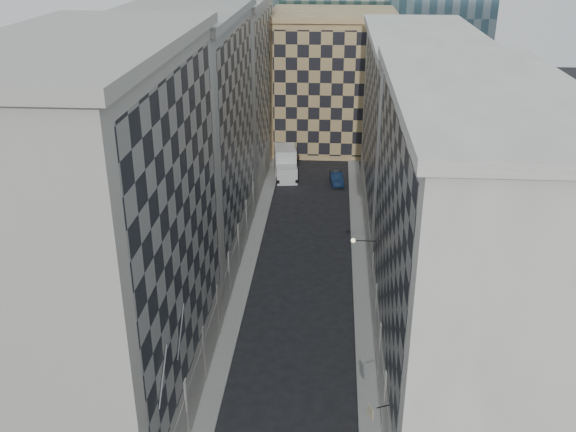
% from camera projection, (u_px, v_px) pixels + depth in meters
% --- Properties ---
extents(sidewalk_west, '(1.50, 100.00, 0.15)m').
position_uv_depth(sidewalk_west, '(247.00, 268.00, 59.34)').
color(sidewalk_west, gray).
rests_on(sidewalk_west, ground).
extents(sidewalk_east, '(1.50, 100.00, 0.15)m').
position_uv_depth(sidewalk_east, '(361.00, 272.00, 58.65)').
color(sidewalk_east, gray).
rests_on(sidewalk_east, ground).
extents(bldg_left_a, '(10.80, 22.80, 23.70)m').
position_uv_depth(bldg_left_a, '(104.00, 244.00, 37.61)').
color(bldg_left_a, '#A39D92').
rests_on(bldg_left_a, ground).
extents(bldg_left_b, '(10.80, 22.80, 22.70)m').
position_uv_depth(bldg_left_b, '(186.00, 140.00, 57.85)').
color(bldg_left_b, gray).
rests_on(bldg_left_b, ground).
extents(bldg_left_c, '(10.80, 22.80, 21.70)m').
position_uv_depth(bldg_left_c, '(225.00, 90.00, 78.08)').
color(bldg_left_c, '#A39D92').
rests_on(bldg_left_c, ground).
extents(bldg_right_a, '(10.80, 26.80, 20.70)m').
position_uv_depth(bldg_right_a, '(465.00, 248.00, 40.43)').
color(bldg_right_a, '#BCB6AC').
rests_on(bldg_right_a, ground).
extents(bldg_right_b, '(10.80, 28.80, 19.70)m').
position_uv_depth(bldg_right_b, '(417.00, 132.00, 65.21)').
color(bldg_right_b, '#BCB6AC').
rests_on(bldg_right_b, ground).
extents(tan_block, '(16.80, 14.80, 18.80)m').
position_uv_depth(tan_block, '(332.00, 81.00, 89.54)').
color(tan_block, '#A17D55').
rests_on(tan_block, ground).
extents(flagpoles_left, '(0.10, 6.33, 2.33)m').
position_uv_depth(flagpoles_left, '(172.00, 353.00, 34.29)').
color(flagpoles_left, gray).
rests_on(flagpoles_left, ground).
extents(bracket_lamp, '(1.98, 0.36, 0.36)m').
position_uv_depth(bracket_lamp, '(355.00, 241.00, 50.74)').
color(bracket_lamp, black).
rests_on(bracket_lamp, ground).
extents(box_truck, '(3.48, 6.74, 3.53)m').
position_uv_depth(box_truck, '(286.00, 164.00, 81.18)').
color(box_truck, silver).
rests_on(box_truck, ground).
extents(dark_car, '(1.88, 4.39, 1.41)m').
position_uv_depth(dark_car, '(337.00, 178.00, 78.96)').
color(dark_car, '#101F3C').
rests_on(dark_car, ground).
extents(shop_sign, '(1.25, 0.67, 0.79)m').
position_uv_depth(shop_sign, '(371.00, 411.00, 36.20)').
color(shop_sign, black).
rests_on(shop_sign, ground).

